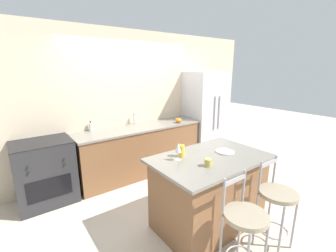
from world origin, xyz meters
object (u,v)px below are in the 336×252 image
(bar_stool_far, at_px, (276,202))
(soap_bottle, at_px, (91,127))
(refrigerator, at_px, (205,115))
(wine_glass, at_px, (178,148))
(pumpkin_decoration, at_px, (178,120))
(oven_range, at_px, (45,172))
(coffee_mug, at_px, (208,162))
(bar_stool_near, at_px, (244,225))
(tumbler_cup, at_px, (181,151))
(dinner_plate, at_px, (225,151))

(bar_stool_far, height_order, soap_bottle, soap_bottle)
(refrigerator, bearing_deg, wine_glass, -142.20)
(bar_stool_far, bearing_deg, soap_bottle, 111.67)
(wine_glass, xyz_separation_m, pumpkin_decoration, (1.20, 1.48, -0.11))
(refrigerator, distance_m, wine_glass, 2.68)
(oven_range, relative_size, coffee_mug, 8.61)
(coffee_mug, relative_size, soap_bottle, 0.62)
(bar_stool_near, relative_size, bar_stool_far, 1.00)
(coffee_mug, bearing_deg, tumbler_cup, 98.65)
(bar_stool_far, bearing_deg, oven_range, 127.02)
(oven_range, bearing_deg, pumpkin_decoration, -4.38)
(refrigerator, xyz_separation_m, pumpkin_decoration, (-0.92, -0.16, 0.02))
(oven_range, distance_m, tumbler_cup, 2.14)
(tumbler_cup, distance_m, soap_bottle, 1.91)
(dinner_plate, xyz_separation_m, pumpkin_decoration, (0.54, 1.64, 0.04))
(tumbler_cup, relative_size, soap_bottle, 0.80)
(bar_stool_near, bearing_deg, tumbler_cup, 88.23)
(oven_range, relative_size, dinner_plate, 3.94)
(dinner_plate, distance_m, soap_bottle, 2.34)
(soap_bottle, bearing_deg, coffee_mug, -75.40)
(refrigerator, distance_m, pumpkin_decoration, 0.93)
(bar_stool_far, relative_size, dinner_plate, 4.23)
(oven_range, height_order, coffee_mug, coffee_mug)
(oven_range, bearing_deg, refrigerator, -0.41)
(wine_glass, distance_m, soap_bottle, 1.96)
(refrigerator, bearing_deg, bar_stool_near, -128.74)
(bar_stool_near, height_order, soap_bottle, soap_bottle)
(bar_stool_far, relative_size, soap_bottle, 5.71)
(wine_glass, height_order, coffee_mug, wine_glass)
(coffee_mug, bearing_deg, wine_glass, 116.52)
(dinner_plate, distance_m, tumbler_cup, 0.61)
(bar_stool_near, distance_m, wine_glass, 1.05)
(dinner_plate, relative_size, pumpkin_decoration, 1.93)
(pumpkin_decoration, relative_size, soap_bottle, 0.70)
(oven_range, bearing_deg, dinner_plate, -44.00)
(refrigerator, bearing_deg, pumpkin_decoration, -169.98)
(bar_stool_near, distance_m, coffee_mug, 0.71)
(bar_stool_far, distance_m, soap_bottle, 3.04)
(coffee_mug, bearing_deg, pumpkin_decoration, 60.24)
(tumbler_cup, xyz_separation_m, pumpkin_decoration, (1.10, 1.41, -0.03))
(refrigerator, bearing_deg, oven_range, 179.59)
(bar_stool_far, height_order, wine_glass, wine_glass)
(bar_stool_near, bearing_deg, oven_range, 116.90)
(bar_stool_near, relative_size, tumbler_cup, 7.16)
(bar_stool_far, bearing_deg, wine_glass, 128.05)
(oven_range, bearing_deg, bar_stool_near, -63.10)
(pumpkin_decoration, bearing_deg, soap_bottle, 165.04)
(dinner_plate, bearing_deg, bar_stool_far, -87.48)
(refrigerator, height_order, pumpkin_decoration, refrigerator)
(oven_range, height_order, bar_stool_far, bar_stool_far)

